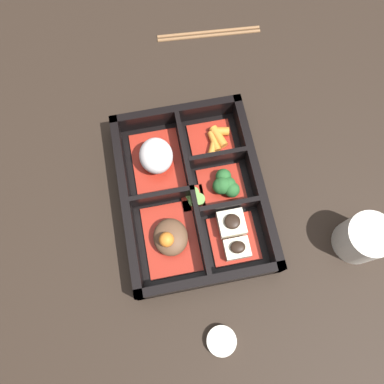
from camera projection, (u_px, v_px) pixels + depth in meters
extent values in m
plane|color=black|center=(192.00, 196.00, 0.66)|extent=(3.00, 3.00, 0.00)
cube|color=black|center=(192.00, 196.00, 0.65)|extent=(0.31, 0.24, 0.01)
cube|color=black|center=(256.00, 180.00, 0.64)|extent=(0.31, 0.01, 0.05)
cube|color=black|center=(127.00, 204.00, 0.63)|extent=(0.31, 0.01, 0.05)
cube|color=black|center=(210.00, 281.00, 0.59)|extent=(0.01, 0.24, 0.05)
cube|color=black|center=(176.00, 115.00, 0.68)|extent=(0.01, 0.24, 0.05)
cube|color=black|center=(195.00, 192.00, 0.63)|extent=(0.28, 0.01, 0.05)
cube|color=black|center=(228.00, 208.00, 0.62)|extent=(0.01, 0.10, 0.05)
cube|color=black|center=(217.00, 159.00, 0.65)|extent=(0.01, 0.10, 0.05)
cube|color=black|center=(163.00, 197.00, 0.63)|extent=(0.01, 0.11, 0.05)
cube|color=maroon|center=(171.00, 239.00, 0.62)|extent=(0.12, 0.09, 0.01)
ellipsoid|color=brown|center=(171.00, 237.00, 0.60)|extent=(0.06, 0.06, 0.03)
sphere|color=orange|center=(167.00, 239.00, 0.58)|extent=(0.02, 0.02, 0.02)
sphere|color=orange|center=(166.00, 240.00, 0.58)|extent=(0.02, 0.02, 0.02)
cube|color=maroon|center=(158.00, 162.00, 0.66)|extent=(0.12, 0.09, 0.01)
ellipsoid|color=silver|center=(156.00, 156.00, 0.64)|extent=(0.06, 0.06, 0.05)
cube|color=maroon|center=(234.00, 239.00, 0.62)|extent=(0.08, 0.08, 0.01)
cube|color=beige|center=(237.00, 249.00, 0.60)|extent=(0.03, 0.04, 0.02)
ellipsoid|color=black|center=(238.00, 247.00, 0.59)|extent=(0.02, 0.02, 0.01)
cube|color=beige|center=(231.00, 224.00, 0.61)|extent=(0.04, 0.04, 0.02)
ellipsoid|color=black|center=(232.00, 221.00, 0.60)|extent=(0.03, 0.03, 0.01)
cube|color=maroon|center=(221.00, 185.00, 0.65)|extent=(0.07, 0.08, 0.01)
sphere|color=#265B28|center=(228.00, 187.00, 0.63)|extent=(0.03, 0.03, 0.03)
sphere|color=#265B28|center=(222.00, 184.00, 0.63)|extent=(0.03, 0.03, 0.03)
sphere|color=#265B28|center=(232.00, 190.00, 0.63)|extent=(0.03, 0.03, 0.03)
sphere|color=#265B28|center=(221.00, 186.00, 0.63)|extent=(0.03, 0.03, 0.03)
sphere|color=#265B28|center=(223.00, 176.00, 0.64)|extent=(0.03, 0.03, 0.03)
cube|color=maroon|center=(211.00, 140.00, 0.68)|extent=(0.07, 0.08, 0.01)
cylinder|color=orange|center=(218.00, 137.00, 0.67)|extent=(0.04, 0.03, 0.02)
cylinder|color=orange|center=(220.00, 131.00, 0.67)|extent=(0.02, 0.03, 0.02)
cylinder|color=orange|center=(214.00, 144.00, 0.66)|extent=(0.04, 0.03, 0.01)
cylinder|color=orange|center=(214.00, 141.00, 0.67)|extent=(0.04, 0.02, 0.01)
cube|color=maroon|center=(195.00, 198.00, 0.64)|extent=(0.04, 0.04, 0.01)
cylinder|color=#75A84C|center=(199.00, 199.00, 0.64)|extent=(0.02, 0.02, 0.00)
cylinder|color=#75A84C|center=(195.00, 193.00, 0.64)|extent=(0.03, 0.03, 0.00)
cylinder|color=#75A84C|center=(191.00, 197.00, 0.64)|extent=(0.02, 0.02, 0.01)
cylinder|color=#75A84C|center=(195.00, 201.00, 0.64)|extent=(0.02, 0.02, 0.01)
cylinder|color=beige|center=(362.00, 238.00, 0.60)|extent=(0.07, 0.07, 0.07)
cylinder|color=#597A38|center=(372.00, 234.00, 0.57)|extent=(0.06, 0.06, 0.01)
cylinder|color=brown|center=(209.00, 35.00, 0.76)|extent=(0.02, 0.21, 0.01)
cylinder|color=brown|center=(209.00, 31.00, 0.76)|extent=(0.02, 0.21, 0.01)
cylinder|color=beige|center=(219.00, 341.00, 0.58)|extent=(0.05, 0.05, 0.01)
cylinder|color=black|center=(220.00, 341.00, 0.57)|extent=(0.03, 0.03, 0.00)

